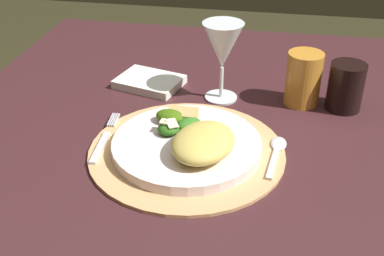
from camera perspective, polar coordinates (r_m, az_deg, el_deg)
dining_table at (r=0.98m, az=4.62°, el=-6.11°), size 1.11×1.07×0.75m
placemat at (r=0.85m, az=-0.60°, el=-2.70°), size 0.34×0.34×0.01m
dinner_plate at (r=0.84m, az=-0.60°, el=-2.01°), size 0.25×0.25×0.02m
pasta_serving at (r=0.80m, az=1.29°, el=-1.66°), size 0.13×0.15×0.04m
salad_greens at (r=0.87m, az=-1.90°, el=0.69°), size 0.10×0.09×0.02m
bread_piece at (r=0.89m, az=-1.13°, el=1.44°), size 0.05×0.04×0.02m
fork at (r=0.89m, az=-10.07°, el=-1.30°), size 0.02×0.16×0.00m
spoon at (r=0.86m, az=9.72°, el=-2.44°), size 0.03×0.13×0.01m
napkin at (r=1.08m, az=-4.90°, el=5.29°), size 0.15×0.13×0.02m
wine_glass at (r=0.98m, az=3.53°, el=9.21°), size 0.08×0.08×0.16m
amber_tumbler at (r=1.01m, az=12.66°, el=5.55°), size 0.07×0.07×0.11m
dark_tumbler at (r=1.01m, az=17.22°, el=4.56°), size 0.07×0.07×0.09m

